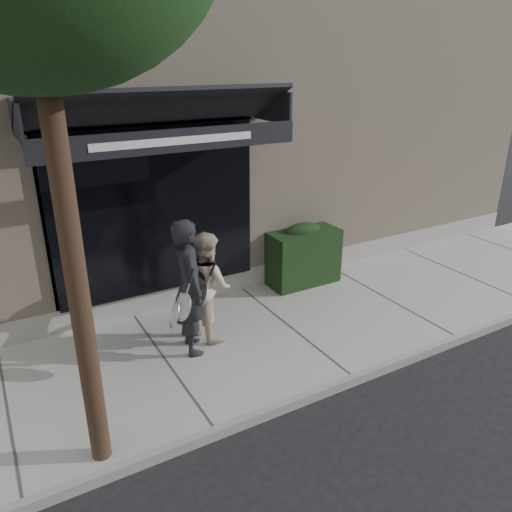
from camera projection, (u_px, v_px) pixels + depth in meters
ground at (288, 332)px, 7.83m from camera, size 80.00×80.00×0.00m
sidewalk at (288, 328)px, 7.80m from camera, size 20.00×3.00×0.12m
curb at (353, 380)px, 6.55m from camera, size 20.00×0.10×0.14m
building_facade at (165, 120)px, 10.79m from camera, size 14.30×8.04×5.64m
hedge at (302, 254)px, 9.09m from camera, size 1.30×0.70×1.14m
pedestrian_front at (189, 287)px, 6.80m from camera, size 0.77×0.94×1.94m
pedestrian_back at (207, 285)px, 7.25m from camera, size 0.71×0.86×1.62m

